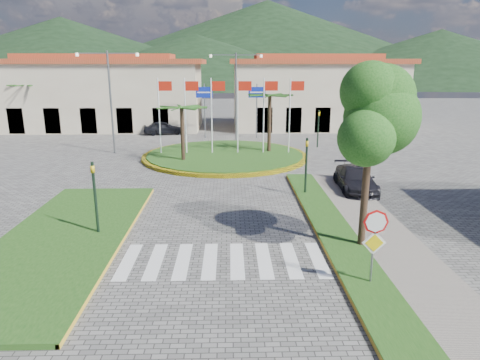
{
  "coord_description": "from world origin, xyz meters",
  "views": [
    {
      "loc": [
        0.34,
        -10.44,
        7.01
      ],
      "look_at": [
        0.81,
        8.0,
        1.99
      ],
      "focal_mm": 32.0,
      "sensor_mm": 36.0,
      "label": 1
    }
  ],
  "objects_px": {
    "roundabout_island": "(225,155)",
    "stop_sign": "(375,235)",
    "car_dark_b": "(270,126)",
    "car_side_right": "(355,179)",
    "car_dark_a": "(164,128)",
    "deciduous_tree": "(371,116)",
    "white_van": "(164,124)"
  },
  "relations": [
    {
      "from": "deciduous_tree",
      "to": "car_side_right",
      "type": "height_order",
      "value": "deciduous_tree"
    },
    {
      "from": "deciduous_tree",
      "to": "car_dark_b",
      "type": "height_order",
      "value": "deciduous_tree"
    },
    {
      "from": "roundabout_island",
      "to": "white_van",
      "type": "bearing_deg",
      "value": 114.72
    },
    {
      "from": "white_van",
      "to": "car_dark_a",
      "type": "distance_m",
      "value": 3.48
    },
    {
      "from": "roundabout_island",
      "to": "car_dark_b",
      "type": "bearing_deg",
      "value": 69.84
    },
    {
      "from": "car_dark_a",
      "to": "car_side_right",
      "type": "distance_m",
      "value": 24.87
    },
    {
      "from": "stop_sign",
      "to": "car_side_right",
      "type": "height_order",
      "value": "stop_sign"
    },
    {
      "from": "car_dark_a",
      "to": "car_side_right",
      "type": "bearing_deg",
      "value": -156.53
    },
    {
      "from": "white_van",
      "to": "car_dark_b",
      "type": "relative_size",
      "value": 1.03
    },
    {
      "from": "white_van",
      "to": "car_dark_a",
      "type": "height_order",
      "value": "car_dark_a"
    },
    {
      "from": "car_dark_b",
      "to": "car_side_right",
      "type": "xyz_separation_m",
      "value": [
        2.8,
        -21.98,
        0.02
      ]
    },
    {
      "from": "deciduous_tree",
      "to": "car_side_right",
      "type": "xyz_separation_m",
      "value": [
        2.0,
        7.82,
        -4.5
      ]
    },
    {
      "from": "white_van",
      "to": "car_dark_b",
      "type": "distance_m",
      "value": 11.75
    },
    {
      "from": "stop_sign",
      "to": "car_dark_a",
      "type": "bearing_deg",
      "value": 109.71
    },
    {
      "from": "stop_sign",
      "to": "car_dark_a",
      "type": "xyz_separation_m",
      "value": [
        -11.28,
        31.49,
        -1.1
      ]
    },
    {
      "from": "deciduous_tree",
      "to": "car_dark_b",
      "type": "relative_size",
      "value": 1.7
    },
    {
      "from": "deciduous_tree",
      "to": "car_dark_a",
      "type": "xyz_separation_m",
      "value": [
        -11.88,
        28.45,
        -4.49
      ]
    },
    {
      "from": "stop_sign",
      "to": "car_dark_a",
      "type": "relative_size",
      "value": 0.66
    },
    {
      "from": "roundabout_island",
      "to": "stop_sign",
      "type": "bearing_deg",
      "value": -76.27
    },
    {
      "from": "roundabout_island",
      "to": "car_dark_b",
      "type": "relative_size",
      "value": 3.17
    },
    {
      "from": "car_dark_b",
      "to": "car_side_right",
      "type": "bearing_deg",
      "value": -166.65
    },
    {
      "from": "car_dark_b",
      "to": "car_dark_a",
      "type": "bearing_deg",
      "value": 103.03
    },
    {
      "from": "stop_sign",
      "to": "car_side_right",
      "type": "relative_size",
      "value": 0.57
    },
    {
      "from": "roundabout_island",
      "to": "white_van",
      "type": "height_order",
      "value": "roundabout_island"
    },
    {
      "from": "roundabout_island",
      "to": "car_side_right",
      "type": "relative_size",
      "value": 2.72
    },
    {
      "from": "white_van",
      "to": "car_side_right",
      "type": "height_order",
      "value": "car_side_right"
    },
    {
      "from": "car_dark_b",
      "to": "roundabout_island",
      "type": "bearing_deg",
      "value": 165.94
    },
    {
      "from": "deciduous_tree",
      "to": "car_dark_a",
      "type": "height_order",
      "value": "deciduous_tree"
    },
    {
      "from": "stop_sign",
      "to": "deciduous_tree",
      "type": "bearing_deg",
      "value": 78.82
    },
    {
      "from": "roundabout_island",
      "to": "car_side_right",
      "type": "height_order",
      "value": "roundabout_island"
    },
    {
      "from": "car_side_right",
      "to": "car_dark_a",
      "type": "bearing_deg",
      "value": 127.04
    },
    {
      "from": "deciduous_tree",
      "to": "car_dark_a",
      "type": "distance_m",
      "value": 31.16
    }
  ]
}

